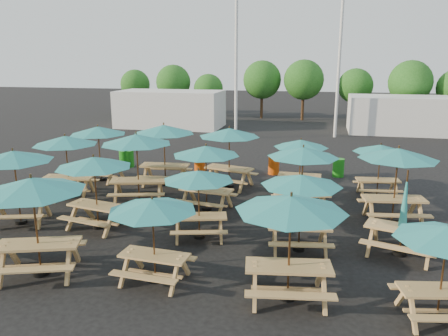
% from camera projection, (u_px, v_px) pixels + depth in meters
% --- Properties ---
extents(ground, '(120.00, 120.00, 0.00)m').
position_uv_depth(ground, '(215.00, 208.00, 15.63)').
color(ground, black).
rests_on(ground, ground).
extents(picnic_unit_1, '(3.03, 3.03, 2.42)m').
position_uv_depth(picnic_unit_1, '(14.00, 160.00, 13.63)').
color(picnic_unit_1, tan).
rests_on(picnic_unit_1, ground).
extents(picnic_unit_2, '(2.76, 2.76, 2.40)m').
position_uv_depth(picnic_unit_2, '(65.00, 143.00, 16.40)').
color(picnic_unit_2, tan).
rests_on(picnic_unit_2, ground).
extents(picnic_unit_3, '(2.66, 2.66, 2.40)m').
position_uv_depth(picnic_unit_3, '(98.00, 133.00, 18.67)').
color(picnic_unit_3, tan).
rests_on(picnic_unit_3, ground).
extents(picnic_unit_4, '(3.17, 3.17, 2.50)m').
position_uv_depth(picnic_unit_4, '(32.00, 190.00, 10.24)').
color(picnic_unit_4, tan).
rests_on(picnic_unit_4, ground).
extents(picnic_unit_5, '(2.72, 2.72, 2.31)m').
position_uv_depth(picnic_unit_5, '(94.00, 165.00, 13.27)').
color(picnic_unit_5, tan).
rests_on(picnic_unit_5, ground).
extents(picnic_unit_6, '(3.18, 3.18, 2.57)m').
position_uv_depth(picnic_unit_6, '(136.00, 142.00, 15.74)').
color(picnic_unit_6, tan).
rests_on(picnic_unit_6, ground).
extents(picnic_unit_7, '(2.80, 2.80, 2.57)m').
position_uv_depth(picnic_unit_7, '(164.00, 132.00, 18.01)').
color(picnic_unit_7, tan).
rests_on(picnic_unit_7, ground).
extents(picnic_unit_8, '(2.24, 2.24, 2.09)m').
position_uv_depth(picnic_unit_8, '(152.00, 209.00, 10.01)').
color(picnic_unit_8, tan).
rests_on(picnic_unit_8, ground).
extents(picnic_unit_9, '(2.55, 2.55, 2.08)m').
position_uv_depth(picnic_unit_9, '(198.00, 179.00, 12.56)').
color(picnic_unit_9, tan).
rests_on(picnic_unit_9, ground).
extents(picnic_unit_10, '(2.65, 2.65, 2.33)m').
position_uv_depth(picnic_unit_10, '(206.00, 154.00, 14.90)').
color(picnic_unit_10, tan).
rests_on(picnic_unit_10, ground).
extents(picnic_unit_11, '(3.01, 3.01, 2.49)m').
position_uv_depth(picnic_unit_11, '(229.00, 135.00, 17.64)').
color(picnic_unit_11, tan).
rests_on(picnic_unit_11, ground).
extents(picnic_unit_12, '(2.73, 2.73, 2.41)m').
position_uv_depth(picnic_unit_12, '(291.00, 209.00, 9.19)').
color(picnic_unit_12, tan).
rests_on(picnic_unit_12, ground).
extents(picnic_unit_13, '(2.49, 2.49, 2.20)m').
position_uv_depth(picnic_unit_13, '(301.00, 184.00, 11.69)').
color(picnic_unit_13, tan).
rests_on(picnic_unit_13, ground).
extents(picnic_unit_14, '(2.84, 2.84, 2.38)m').
position_uv_depth(picnic_unit_14, '(303.00, 155.00, 14.39)').
color(picnic_unit_14, tan).
rests_on(picnic_unit_14, ground).
extents(picnic_unit_15, '(2.15, 2.15, 2.14)m').
position_uv_depth(picnic_unit_15, '(301.00, 146.00, 17.04)').
color(picnic_unit_15, tan).
rests_on(picnic_unit_15, ground).
extents(picnic_unit_16, '(2.40, 2.40, 2.05)m').
position_uv_depth(picnic_unit_16, '(447.00, 238.00, 8.47)').
color(picnic_unit_16, tan).
rests_on(picnic_unit_16, ground).
extents(picnic_unit_17, '(2.27, 2.11, 2.38)m').
position_uv_depth(picnic_unit_17, '(403.00, 221.00, 11.62)').
color(picnic_unit_17, tan).
rests_on(picnic_unit_17, ground).
extents(picnic_unit_18, '(2.82, 2.82, 2.48)m').
position_uv_depth(picnic_unit_18, '(398.00, 157.00, 13.72)').
color(picnic_unit_18, tan).
rests_on(picnic_unit_18, ground).
extents(picnic_unit_19, '(2.30, 2.30, 2.06)m').
position_uv_depth(picnic_unit_19, '(380.00, 151.00, 16.48)').
color(picnic_unit_19, tan).
rests_on(picnic_unit_19, ground).
extents(waste_bin_0, '(0.51, 0.51, 0.82)m').
position_uv_depth(waste_bin_0, '(125.00, 159.00, 21.46)').
color(waste_bin_0, '#198117').
rests_on(waste_bin_0, ground).
extents(waste_bin_1, '(0.51, 0.51, 0.82)m').
position_uv_depth(waste_bin_1, '(129.00, 159.00, 21.49)').
color(waste_bin_1, '#198117').
rests_on(waste_bin_1, ground).
extents(waste_bin_2, '(0.51, 0.51, 0.82)m').
position_uv_depth(waste_bin_2, '(200.00, 163.00, 20.57)').
color(waste_bin_2, '#D64D0C').
rests_on(waste_bin_2, ground).
extents(waste_bin_3, '(0.51, 0.51, 0.82)m').
position_uv_depth(waste_bin_3, '(274.00, 165.00, 20.12)').
color(waste_bin_3, '#D64D0C').
rests_on(waste_bin_3, ground).
extents(waste_bin_4, '(0.51, 0.51, 0.82)m').
position_uv_depth(waste_bin_4, '(338.00, 168.00, 19.69)').
color(waste_bin_4, '#198117').
rests_on(waste_bin_4, ground).
extents(mast_0, '(0.20, 0.20, 12.00)m').
position_uv_depth(mast_0, '(236.00, 46.00, 27.85)').
color(mast_0, silver).
rests_on(mast_0, ground).
extents(mast_1, '(0.20, 0.20, 12.00)m').
position_uv_depth(mast_1, '(340.00, 46.00, 28.36)').
color(mast_1, silver).
rests_on(mast_1, ground).
extents(event_tent_0, '(8.00, 4.00, 2.80)m').
position_uv_depth(event_tent_0, '(170.00, 109.00, 34.03)').
color(event_tent_0, silver).
rests_on(event_tent_0, ground).
extents(event_tent_1, '(7.00, 4.00, 2.60)m').
position_uv_depth(event_tent_1, '(399.00, 115.00, 31.39)').
color(event_tent_1, silver).
rests_on(event_tent_1, ground).
extents(tree_0, '(2.80, 2.80, 4.24)m').
position_uv_depth(tree_0, '(135.00, 84.00, 41.83)').
color(tree_0, '#382314').
rests_on(tree_0, ground).
extents(tree_1, '(3.11, 3.11, 4.72)m').
position_uv_depth(tree_1, '(173.00, 82.00, 39.56)').
color(tree_1, '#382314').
rests_on(tree_1, ground).
extents(tree_2, '(2.59, 2.59, 3.93)m').
position_uv_depth(tree_2, '(208.00, 89.00, 38.74)').
color(tree_2, '#382314').
rests_on(tree_2, ground).
extents(tree_3, '(3.36, 3.36, 5.09)m').
position_uv_depth(tree_3, '(262.00, 80.00, 38.57)').
color(tree_3, '#382314').
rests_on(tree_3, ground).
extents(tree_4, '(3.41, 3.41, 5.17)m').
position_uv_depth(tree_4, '(304.00, 80.00, 37.35)').
color(tree_4, '#382314').
rests_on(tree_4, ground).
extents(tree_5, '(2.94, 2.94, 4.45)m').
position_uv_depth(tree_5, '(355.00, 86.00, 36.94)').
color(tree_5, '#382314').
rests_on(tree_5, ground).
extents(tree_6, '(3.38, 3.38, 5.13)m').
position_uv_depth(tree_6, '(410.00, 82.00, 34.30)').
color(tree_6, '#382314').
rests_on(tree_6, ground).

